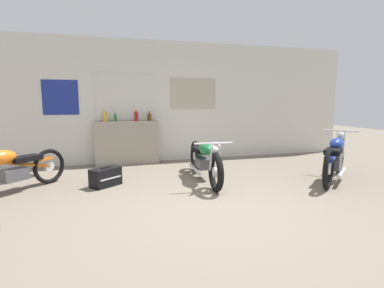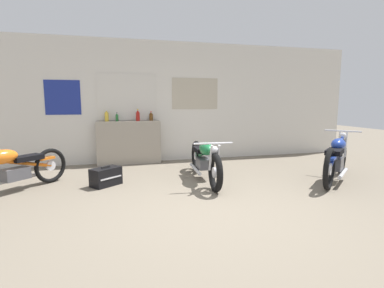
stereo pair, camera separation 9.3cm
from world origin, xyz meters
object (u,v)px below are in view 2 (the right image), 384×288
motorcycle_green (205,159)px  hard_case_black (106,177)px  bottle_center (138,116)px  bottle_right_center (151,117)px  motorcycle_blue (337,158)px  bottle_left_center (117,117)px  motorcycle_orange (10,168)px  bottle_leftmost (107,116)px

motorcycle_green → hard_case_black: (-1.72, 0.09, -0.23)m
bottle_center → bottle_right_center: bottle_center is taller
bottle_center → hard_case_black: (-0.71, -1.71, -0.94)m
bottle_right_center → motorcycle_blue: bottle_right_center is taller
motorcycle_blue → hard_case_black: 4.06m
motorcycle_blue → hard_case_black: motorcycle_blue is taller
bottle_center → motorcycle_blue: size_ratio=0.17×
bottle_center → motorcycle_blue: 4.16m
bottle_left_center → hard_case_black: bearing=-98.2°
bottle_center → hard_case_black: bottle_center is taller
bottle_left_center → hard_case_black: bottle_left_center is taller
motorcycle_blue → motorcycle_orange: bearing=172.4°
motorcycle_green → motorcycle_blue: bearing=-16.6°
bottle_left_center → motorcycle_orange: size_ratio=0.13×
motorcycle_orange → motorcycle_green: 3.13m
bottle_center → bottle_right_center: size_ratio=1.27×
bottle_center → motorcycle_orange: (-2.12, -1.75, -0.70)m
bottle_left_center → motorcycle_blue: (3.73, -2.50, -0.64)m
hard_case_black → motorcycle_orange: bearing=-178.3°
motorcycle_orange → hard_case_black: 1.43m
motorcycle_green → hard_case_black: size_ratio=3.75×
bottle_center → hard_case_black: 2.08m
hard_case_black → bottle_leftmost: bearing=89.1°
bottle_left_center → motorcycle_blue: bearing=-33.8°
bottle_leftmost → hard_case_black: bottle_leftmost is taller
motorcycle_blue → bottle_center: bearing=142.9°
bottle_center → bottle_left_center: bearing=177.1°
motorcycle_green → motorcycle_orange: bearing=179.1°
bottle_center → bottle_right_center: bearing=10.5°
motorcycle_blue → motorcycle_green: 2.36m
bottle_right_center → hard_case_black: 2.24m
hard_case_black → motorcycle_blue: bearing=-10.8°
bottle_left_center → motorcycle_green: bottle_left_center is taller
bottle_right_center → motorcycle_green: bearing=-69.1°
bottle_right_center → motorcycle_green: bottle_right_center is taller
hard_case_black → bottle_center: bearing=67.6°
bottle_leftmost → hard_case_black: 2.01m
bottle_leftmost → bottle_right_center: (0.98, -0.01, -0.02)m
bottle_center → motorcycle_green: bearing=-60.6°
bottle_leftmost → motorcycle_green: bearing=-47.8°
bottle_left_center → motorcycle_green: (1.47, -1.83, -0.68)m
hard_case_black → bottle_right_center: bearing=60.2°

